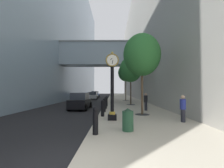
{
  "coord_description": "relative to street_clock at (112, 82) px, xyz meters",
  "views": [
    {
      "loc": [
        1.12,
        -4.15,
        2.06
      ],
      "look_at": [
        0.93,
        23.19,
        3.0
      ],
      "focal_mm": 26.35,
      "sensor_mm": 36.0,
      "label": 1
    }
  ],
  "objects": [
    {
      "name": "ground_plane",
      "position": [
        -1.06,
        20.7,
        -2.53
      ],
      "size": [
        110.0,
        110.0,
        0.0
      ],
      "primitive_type": "plane",
      "color": "black",
      "rests_on": "ground"
    },
    {
      "name": "sidewalk_right",
      "position": [
        2.03,
        23.7,
        -2.46
      ],
      "size": [
        6.18,
        80.0,
        0.14
      ],
      "primitive_type": "cube",
      "color": "#BCB29E",
      "rests_on": "ground"
    },
    {
      "name": "building_block_left",
      "position": [
        -12.92,
        23.65,
        13.99
      ],
      "size": [
        22.92,
        80.0,
        33.16
      ],
      "color": "#849EB2",
      "rests_on": "ground"
    },
    {
      "name": "building_block_right",
      "position": [
        9.62,
        23.7,
        10.79
      ],
      "size": [
        9.0,
        80.0,
        26.63
      ],
      "color": "#B7B2A8",
      "rests_on": "ground"
    },
    {
      "name": "street_clock",
      "position": [
        0.0,
        0.0,
        0.0
      ],
      "size": [
        0.84,
        0.55,
        4.36
      ],
      "color": "black",
      "rests_on": "sidewalk_right"
    },
    {
      "name": "bollard_nearest",
      "position": [
        -0.7,
        -3.37,
        -1.77
      ],
      "size": [
        0.26,
        0.26,
        1.19
      ],
      "color": "black",
      "rests_on": "sidewalk_right"
    },
    {
      "name": "bollard_third",
      "position": [
        -0.7,
        1.38,
        -1.77
      ],
      "size": [
        0.26,
        0.26,
        1.19
      ],
      "color": "black",
      "rests_on": "sidewalk_right"
    },
    {
      "name": "bollard_fourth",
      "position": [
        -0.7,
        3.75,
        -1.77
      ],
      "size": [
        0.26,
        0.26,
        1.19
      ],
      "color": "black",
      "rests_on": "sidewalk_right"
    },
    {
      "name": "bollard_fifth",
      "position": [
        -0.7,
        6.13,
        -1.77
      ],
      "size": [
        0.26,
        0.26,
        1.19
      ],
      "color": "black",
      "rests_on": "sidewalk_right"
    },
    {
      "name": "bollard_sixth",
      "position": [
        -0.7,
        8.5,
        -1.77
      ],
      "size": [
        0.26,
        0.26,
        1.19
      ],
      "color": "black",
      "rests_on": "sidewalk_right"
    },
    {
      "name": "street_tree_near",
      "position": [
        2.29,
        2.25,
        2.23
      ],
      "size": [
        2.87,
        2.87,
        6.29
      ],
      "color": "#333335",
      "rests_on": "sidewalk_right"
    },
    {
      "name": "street_tree_mid_near",
      "position": [
        2.29,
        10.5,
        2.08
      ],
      "size": [
        2.81,
        2.81,
        6.1
      ],
      "color": "#333335",
      "rests_on": "sidewalk_right"
    },
    {
      "name": "street_tree_mid_far",
      "position": [
        2.29,
        18.75,
        2.53
      ],
      "size": [
        2.7,
        2.7,
        6.49
      ],
      "color": "#333335",
      "rests_on": "sidewalk_right"
    },
    {
      "name": "trash_bin",
      "position": [
        0.74,
        -2.76,
        -1.85
      ],
      "size": [
        0.53,
        0.53,
        1.05
      ],
      "color": "#234C33",
      "rests_on": "sidewalk_right"
    },
    {
      "name": "pedestrian_walking",
      "position": [
        3.06,
        4.73,
        -1.54
      ],
      "size": [
        0.39,
        0.39,
        1.62
      ],
      "color": "#23232D",
      "rests_on": "sidewalk_right"
    },
    {
      "name": "pedestrian_by_clock",
      "position": [
        4.2,
        -0.65,
        -1.56
      ],
      "size": [
        0.47,
        0.47,
        1.58
      ],
      "color": "#23232D",
      "rests_on": "sidewalk_right"
    },
    {
      "name": "car_blue_near",
      "position": [
        -4.63,
        32.22,
        -1.72
      ],
      "size": [
        2.01,
        4.5,
        1.66
      ],
      "color": "navy",
      "rests_on": "ground"
    },
    {
      "name": "car_white_mid",
      "position": [
        -4.36,
        25.41,
        -1.76
      ],
      "size": [
        2.21,
        4.51,
        1.56
      ],
      "color": "silver",
      "rests_on": "ground"
    },
    {
      "name": "car_black_far",
      "position": [
        -3.39,
        6.84,
        -1.69
      ],
      "size": [
        1.93,
        4.57,
        1.74
      ],
      "color": "black",
      "rests_on": "ground"
    }
  ]
}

